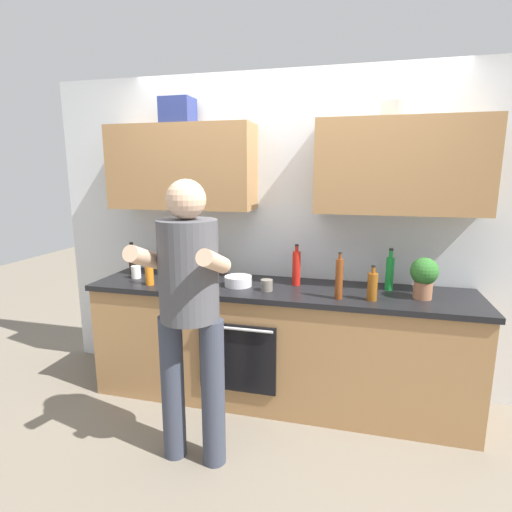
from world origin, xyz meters
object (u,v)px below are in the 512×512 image
(bottle_soy, at_px, (132,261))
(grocery_bag_bread, at_px, (190,267))
(bottle_soda, at_px, (390,273))
(cup_coffee, at_px, (136,272))
(bottle_water, at_px, (212,267))
(mixing_bowl, at_px, (238,281))
(person_standing, at_px, (189,302))
(bottle_vinegar, at_px, (339,278))
(bottle_syrup, at_px, (372,286))
(bottle_hotsauce, at_px, (296,268))
(potted_herb, at_px, (424,275))
(bottle_juice, at_px, (149,273))
(cup_stoneware, at_px, (267,285))

(bottle_soy, distance_m, grocery_bag_bread, 0.54)
(bottle_soda, relative_size, cup_coffee, 3.06)
(bottle_water, relative_size, mixing_bowl, 1.39)
(cup_coffee, bearing_deg, person_standing, -44.27)
(mixing_bowl, bearing_deg, cup_coffee, 178.99)
(person_standing, bearing_deg, bottle_vinegar, 38.04)
(person_standing, height_order, bottle_syrup, person_standing)
(bottle_soda, bearing_deg, mixing_bowl, -170.98)
(bottle_water, xyz_separation_m, cup_coffee, (-0.64, -0.03, -0.07))
(bottle_hotsauce, xyz_separation_m, potted_herb, (0.88, -0.12, 0.03))
(bottle_vinegar, bearing_deg, potted_herb, 15.17)
(bottle_soy, relative_size, cup_coffee, 2.72)
(bottle_vinegar, height_order, grocery_bag_bread, bottle_vinegar)
(bottle_syrup, relative_size, cup_coffee, 2.42)
(person_standing, relative_size, cup_coffee, 17.13)
(bottle_soy, distance_m, mixing_bowl, 0.97)
(bottle_juice, xyz_separation_m, bottle_syrup, (1.62, 0.02, 0.00))
(cup_coffee, bearing_deg, bottle_syrup, -4.11)
(bottle_juice, xyz_separation_m, grocery_bag_bread, (0.23, 0.22, 0.01))
(bottle_soda, relative_size, bottle_water, 1.07)
(person_standing, bearing_deg, bottle_hotsauce, 62.17)
(bottle_syrup, bearing_deg, bottle_vinegar, -173.87)
(cup_coffee, relative_size, grocery_bag_bread, 0.48)
(bottle_water, bearing_deg, cup_stoneware, -14.21)
(bottle_juice, distance_m, potted_herb, 1.96)
(bottle_juice, distance_m, cup_stoneware, 0.90)
(bottle_soy, height_order, mixing_bowl, bottle_soy)
(bottle_hotsauce, distance_m, bottle_water, 0.65)
(potted_herb, bearing_deg, bottle_water, 178.67)
(bottle_juice, bearing_deg, bottle_soy, 138.67)
(bottle_vinegar, distance_m, grocery_bag_bread, 1.19)
(bottle_soda, bearing_deg, cup_coffee, -175.38)
(bottle_water, distance_m, cup_stoneware, 0.48)
(bottle_water, bearing_deg, potted_herb, -1.33)
(bottle_juice, distance_m, bottle_syrup, 1.62)
(potted_herb, bearing_deg, grocery_bag_bread, 177.59)
(person_standing, bearing_deg, bottle_juice, 133.56)
(bottle_juice, distance_m, bottle_water, 0.47)
(bottle_juice, height_order, cup_stoneware, bottle_juice)
(bottle_syrup, bearing_deg, person_standing, -147.41)
(bottle_hotsauce, height_order, bottle_syrup, bottle_hotsauce)
(bottle_juice, bearing_deg, potted_herb, 4.36)
(cup_coffee, bearing_deg, bottle_vinegar, -5.49)
(potted_herb, height_order, grocery_bag_bread, potted_herb)
(bottle_vinegar, bearing_deg, person_standing, -141.96)
(cup_stoneware, bearing_deg, person_standing, -112.81)
(cup_coffee, bearing_deg, bottle_soda, 4.62)
(bottle_soda, distance_m, potted_herb, 0.27)
(potted_herb, bearing_deg, bottle_juice, -175.64)
(person_standing, relative_size, bottle_soda, 5.60)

